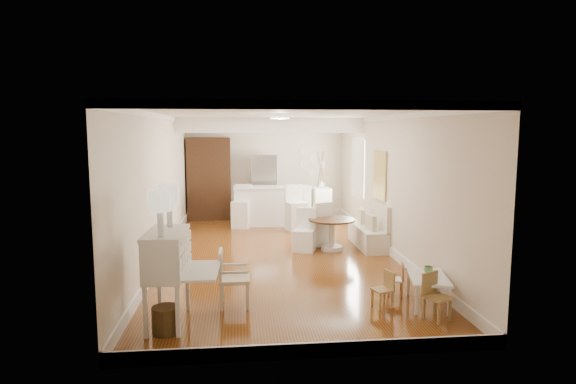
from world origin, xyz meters
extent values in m
plane|color=brown|center=(0.00, 0.00, 0.00)|extent=(9.00, 9.00, 0.00)
cube|color=white|center=(0.00, 0.00, 2.80)|extent=(4.50, 9.00, 0.04)
cube|color=beige|center=(0.00, 4.50, 1.40)|extent=(4.50, 0.04, 2.80)
cube|color=beige|center=(0.00, -4.50, 1.40)|extent=(4.50, 0.04, 2.80)
cube|color=beige|center=(-2.25, 0.00, 1.40)|extent=(0.04, 9.00, 2.80)
cube|color=beige|center=(2.25, 0.00, 1.40)|extent=(0.04, 9.00, 2.80)
cube|color=white|center=(0.00, 2.20, 2.62)|extent=(4.50, 0.45, 0.36)
cube|color=tan|center=(2.21, 0.50, 1.55)|extent=(0.04, 0.84, 1.04)
cube|color=white|center=(2.23, 2.40, 1.55)|extent=(0.04, 1.10, 1.40)
cylinder|color=#381E11|center=(-1.20, 4.48, 1.85)|extent=(0.30, 0.03, 0.30)
cylinder|color=white|center=(0.00, -0.50, 2.75)|extent=(0.36, 0.36, 0.08)
cube|color=silver|center=(-1.70, -3.34, 0.61)|extent=(0.99, 1.01, 1.23)
cube|color=beige|center=(-0.85, -2.78, 0.41)|extent=(0.47, 0.47, 0.81)
cylinder|color=#483216|center=(-1.69, -3.64, 0.17)|extent=(0.36, 0.36, 0.34)
cube|color=white|center=(1.90, -3.04, 0.21)|extent=(0.68, 0.95, 0.43)
cube|color=tan|center=(1.23, -3.06, 0.27)|extent=(0.32, 0.32, 0.53)
cube|color=#A5774B|center=(1.57, -2.59, 0.26)|extent=(0.30, 0.30, 0.51)
cube|color=olive|center=(1.82, -3.57, 0.31)|extent=(0.42, 0.42, 0.63)
cube|color=silver|center=(1.99, 0.50, 0.49)|extent=(0.52, 1.60, 0.98)
cylinder|color=#4A2D17|center=(1.15, 0.27, 0.33)|extent=(1.25, 1.25, 0.66)
cube|color=white|center=(0.57, 0.25, 0.44)|extent=(0.54, 0.55, 0.89)
cube|color=white|center=(0.94, 0.75, 0.48)|extent=(0.61, 0.62, 0.97)
cube|color=white|center=(0.10, 3.10, 0.52)|extent=(2.05, 0.65, 1.03)
cube|color=white|center=(-0.71, 2.81, 0.55)|extent=(0.54, 0.54, 1.11)
cube|color=silver|center=(0.65, 2.33, 0.57)|extent=(0.56, 0.56, 1.14)
cube|color=#381E11|center=(-1.60, 4.18, 1.15)|extent=(1.20, 0.60, 2.30)
imported|color=silver|center=(0.30, 4.15, 0.90)|extent=(0.75, 0.65, 1.80)
cube|color=white|center=(1.48, 3.58, 0.47)|extent=(0.46, 0.99, 0.94)
imported|color=#66A962|center=(1.95, -2.91, 0.48)|extent=(0.15, 0.15, 0.10)
imported|color=white|center=(1.50, 3.61, 1.03)|extent=(0.18, 0.18, 0.19)
camera|label=1|loc=(-0.77, -9.45, 2.48)|focal=30.00mm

